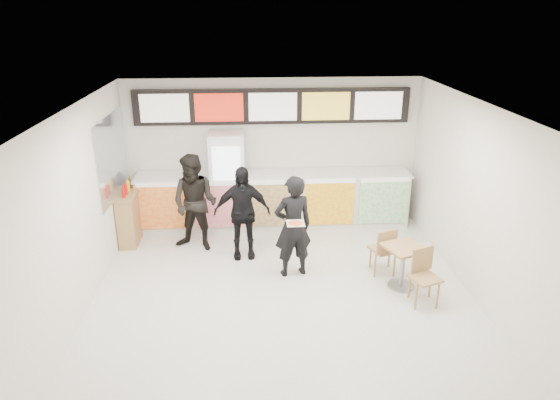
{
  "coord_description": "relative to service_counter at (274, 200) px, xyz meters",
  "views": [
    {
      "loc": [
        -0.48,
        -6.49,
        4.32
      ],
      "look_at": [
        0.01,
        1.2,
        1.31
      ],
      "focal_mm": 32.0,
      "sensor_mm": 36.0,
      "label": 1
    }
  ],
  "objects": [
    {
      "name": "wall_right",
      "position": [
        3.0,
        -3.09,
        0.93
      ],
      "size": [
        0.0,
        7.0,
        7.0
      ],
      "primitive_type": "plane",
      "rotation": [
        1.57,
        0.0,
        -1.57
      ],
      "color": "silver",
      "rests_on": "floor"
    },
    {
      "name": "wall_left",
      "position": [
        -3.0,
        -3.09,
        0.93
      ],
      "size": [
        0.0,
        7.0,
        7.0
      ],
      "primitive_type": "plane",
      "rotation": [
        1.57,
        0.0,
        1.57
      ],
      "color": "silver",
      "rests_on": "floor"
    },
    {
      "name": "customer_main",
      "position": [
        0.21,
        -2.05,
        0.32
      ],
      "size": [
        0.73,
        0.56,
        1.78
      ],
      "primitive_type": "imported",
      "rotation": [
        0.0,
        0.0,
        3.37
      ],
      "color": "black",
      "rests_on": "floor"
    },
    {
      "name": "condiment_ledge",
      "position": [
        -2.82,
        -0.57,
        -0.06
      ],
      "size": [
        0.36,
        0.9,
        1.2
      ],
      "color": "tan",
      "rests_on": "floor"
    },
    {
      "name": "menu_board",
      "position": [
        0.0,
        0.32,
        1.88
      ],
      "size": [
        5.5,
        0.14,
        0.7
      ],
      "color": "black",
      "rests_on": "wall_back"
    },
    {
      "name": "mirror_panel",
      "position": [
        -2.99,
        -0.64,
        1.18
      ],
      "size": [
        0.01,
        2.0,
        1.5
      ],
      "primitive_type": "cube",
      "color": "#B2B7BF",
      "rests_on": "wall_left"
    },
    {
      "name": "pizza_slice",
      "position": [
        0.21,
        -2.5,
        0.58
      ],
      "size": [
        0.36,
        0.36,
        0.02
      ],
      "color": "beige",
      "rests_on": "customer_main"
    },
    {
      "name": "ceiling",
      "position": [
        -0.0,
        -3.09,
        2.43
      ],
      "size": [
        7.0,
        7.0,
        0.0
      ],
      "primitive_type": "plane",
      "rotation": [
        3.14,
        0.0,
        0.0
      ],
      "color": "white",
      "rests_on": "wall_back"
    },
    {
      "name": "customer_mid",
      "position": [
        -0.64,
        -1.33,
        0.29
      ],
      "size": [
        1.03,
        0.47,
        1.73
      ],
      "primitive_type": "imported",
      "rotation": [
        0.0,
        0.0,
        0.05
      ],
      "color": "black",
      "rests_on": "floor"
    },
    {
      "name": "drinks_fridge",
      "position": [
        -0.93,
        0.02,
        0.43
      ],
      "size": [
        0.7,
        0.67,
        2.0
      ],
      "color": "white",
      "rests_on": "floor"
    },
    {
      "name": "customer_left",
      "position": [
        -1.51,
        -0.97,
        0.35
      ],
      "size": [
        1.08,
        0.97,
        1.84
      ],
      "primitive_type": "imported",
      "rotation": [
        0.0,
        0.0,
        -0.36
      ],
      "color": "black",
      "rests_on": "floor"
    },
    {
      "name": "floor",
      "position": [
        -0.0,
        -3.09,
        -0.57
      ],
      "size": [
        7.0,
        7.0,
        0.0
      ],
      "primitive_type": "plane",
      "color": "beige",
      "rests_on": "ground"
    },
    {
      "name": "service_counter",
      "position": [
        0.0,
        0.0,
        0.0
      ],
      "size": [
        5.56,
        0.77,
        1.14
      ],
      "color": "silver",
      "rests_on": "floor"
    },
    {
      "name": "cafe_table",
      "position": [
        1.96,
        -2.59,
        -0.07
      ],
      "size": [
        0.92,
        1.53,
        0.87
      ],
      "rotation": [
        0.0,
        0.0,
        0.37
      ],
      "color": "tan",
      "rests_on": "floor"
    },
    {
      "name": "wall_back",
      "position": [
        -0.0,
        0.41,
        0.93
      ],
      "size": [
        6.0,
        0.0,
        6.0
      ],
      "primitive_type": "plane",
      "rotation": [
        1.57,
        0.0,
        0.0
      ],
      "color": "silver",
      "rests_on": "floor"
    }
  ]
}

